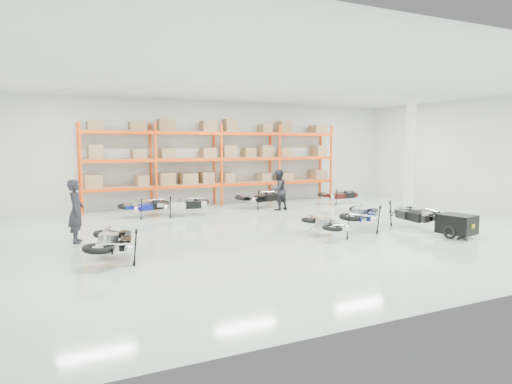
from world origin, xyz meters
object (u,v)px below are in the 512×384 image
moto_back_b (182,201)px  moto_back_d (340,192)px  trailer (457,224)px  person_left (76,211)px  moto_blue_centre (363,211)px  moto_back_a (146,203)px  moto_back_c (260,194)px  moto_black_far_left (113,236)px  moto_touring_right (415,210)px  moto_silver_left (327,221)px  person_back (278,190)px

moto_back_b → moto_back_d: 7.29m
trailer → person_left: 10.55m
moto_blue_centre → moto_back_a: moto_blue_centre is taller
moto_back_c → person_left: bearing=105.3°
trailer → moto_back_c: (-2.32, 7.91, 0.18)m
moto_back_c → moto_black_far_left: bearing=120.3°
moto_back_c → moto_back_d: 3.76m
moto_touring_right → moto_back_d: 6.09m
moto_black_far_left → moto_back_c: (6.87, 6.38, -0.00)m
moto_blue_centre → moto_back_c: moto_blue_centre is taller
moto_black_far_left → moto_back_c: bearing=-122.9°
moto_back_d → person_left: size_ratio=0.97×
moto_blue_centre → trailer: (1.62, -2.13, -0.22)m
moto_blue_centre → moto_back_b: bearing=-3.2°
moto_silver_left → moto_back_d: moto_back_d is taller
moto_back_a → person_left: bearing=126.0°
moto_blue_centre → moto_black_far_left: bearing=51.9°
trailer → moto_back_d: bearing=66.1°
trailer → moto_back_b: moto_back_b is taller
trailer → moto_back_d: (1.43, 7.52, 0.13)m
moto_black_far_left → trailer: (9.18, -1.53, -0.19)m
moto_blue_centre → person_left: (-8.16, 1.83, 0.25)m
moto_silver_left → moto_back_b: 6.23m
moto_back_a → moto_blue_centre: bearing=-153.3°
moto_black_far_left → person_back: 9.07m
moto_black_far_left → moto_back_c: moto_black_far_left is taller
moto_touring_right → moto_back_d: bearing=86.2°
person_left → moto_black_far_left: bearing=-154.8°
moto_back_d → moto_back_c: bearing=86.1°
moto_back_c → moto_back_d: (3.74, -0.39, -0.06)m
moto_blue_centre → moto_back_a: 7.79m
moto_back_d → person_left: person_left is taller
moto_back_d → person_back: person_back is taller
moto_back_b → person_back: 3.93m
moto_back_d → moto_blue_centre: bearing=152.6°
moto_back_a → moto_back_b: moto_back_b is taller
trailer → person_left: bearing=144.8°
moto_blue_centre → moto_touring_right: (1.62, -0.53, -0.02)m
moto_back_a → person_left: person_left is taller
moto_touring_right → moto_black_far_left: bearing=-169.8°
moto_back_c → person_back: (0.37, -0.90, 0.25)m
person_back → person_left: bearing=4.1°
person_left → moto_blue_centre: bearing=-91.1°
moto_silver_left → moto_back_a: (-3.80, 6.04, 0.03)m
moto_back_b → moto_touring_right: bearing=-126.7°
trailer → moto_back_d: 7.65m
trailer → moto_black_far_left: bearing=157.4°
moto_back_a → person_left: size_ratio=0.99×
moto_touring_right → trailer: 1.61m
moto_touring_right → person_back: (-1.95, 5.41, 0.23)m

